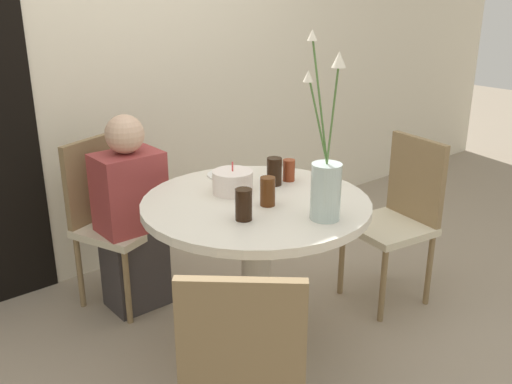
{
  "coord_description": "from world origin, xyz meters",
  "views": [
    {
      "loc": [
        -1.56,
        -1.86,
        1.69
      ],
      "look_at": [
        0.0,
        0.0,
        0.81
      ],
      "focal_mm": 40.0,
      "sensor_mm": 36.0,
      "label": 1
    }
  ],
  "objects_px": {
    "birthday_cake": "(233,182)",
    "person_guest": "(132,220)",
    "drink_glass_2": "(267,191)",
    "chair_right_flank": "(109,212)",
    "side_plate": "(224,175)",
    "chair_far_back": "(400,211)",
    "drink_glass_0": "(274,171)",
    "flower_vase": "(326,182)",
    "drink_glass_1": "(289,170)",
    "drink_glass_3": "(244,205)",
    "chair_near_front": "(244,374)"
  },
  "relations": [
    {
      "from": "drink_glass_1",
      "to": "drink_glass_2",
      "type": "xyz_separation_m",
      "value": [
        -0.31,
        -0.19,
        0.01
      ]
    },
    {
      "from": "chair_right_flank",
      "to": "drink_glass_3",
      "type": "distance_m",
      "value": 1.06
    },
    {
      "from": "chair_far_back",
      "to": "drink_glass_0",
      "type": "xyz_separation_m",
      "value": [
        -0.7,
        0.25,
        0.31
      ]
    },
    {
      "from": "drink_glass_1",
      "to": "chair_right_flank",
      "type": "bearing_deg",
      "value": 129.78
    },
    {
      "from": "flower_vase",
      "to": "drink_glass_0",
      "type": "bearing_deg",
      "value": 74.36
    },
    {
      "from": "birthday_cake",
      "to": "side_plate",
      "type": "distance_m",
      "value": 0.26
    },
    {
      "from": "chair_far_back",
      "to": "drink_glass_2",
      "type": "xyz_separation_m",
      "value": [
        -0.91,
        0.06,
        0.31
      ]
    },
    {
      "from": "side_plate",
      "to": "chair_far_back",
      "type": "bearing_deg",
      "value": -32.71
    },
    {
      "from": "chair_far_back",
      "to": "flower_vase",
      "type": "distance_m",
      "value": 0.95
    },
    {
      "from": "birthday_cake",
      "to": "drink_glass_2",
      "type": "bearing_deg",
      "value": -85.95
    },
    {
      "from": "drink_glass_0",
      "to": "person_guest",
      "type": "xyz_separation_m",
      "value": [
        -0.47,
        0.61,
        -0.33
      ]
    },
    {
      "from": "chair_near_front",
      "to": "chair_far_back",
      "type": "relative_size",
      "value": 1.0
    },
    {
      "from": "drink_glass_2",
      "to": "flower_vase",
      "type": "bearing_deg",
      "value": -74.0
    },
    {
      "from": "flower_vase",
      "to": "drink_glass_3",
      "type": "distance_m",
      "value": 0.35
    },
    {
      "from": "birthday_cake",
      "to": "drink_glass_2",
      "type": "distance_m",
      "value": 0.23
    },
    {
      "from": "chair_right_flank",
      "to": "side_plate",
      "type": "relative_size",
      "value": 5.34
    },
    {
      "from": "chair_right_flank",
      "to": "chair_far_back",
      "type": "relative_size",
      "value": 1.0
    },
    {
      "from": "chair_far_back",
      "to": "drink_glass_0",
      "type": "height_order",
      "value": "chair_far_back"
    },
    {
      "from": "chair_right_flank",
      "to": "chair_near_front",
      "type": "xyz_separation_m",
      "value": [
        -0.3,
        -1.54,
        0.0
      ]
    },
    {
      "from": "drink_glass_0",
      "to": "chair_right_flank",
      "type": "bearing_deg",
      "value": 125.08
    },
    {
      "from": "drink_glass_0",
      "to": "drink_glass_3",
      "type": "height_order",
      "value": "same"
    },
    {
      "from": "chair_right_flank",
      "to": "side_plate",
      "type": "height_order",
      "value": "chair_right_flank"
    },
    {
      "from": "birthday_cake",
      "to": "drink_glass_0",
      "type": "bearing_deg",
      "value": -10.74
    },
    {
      "from": "drink_glass_2",
      "to": "drink_glass_3",
      "type": "height_order",
      "value": "drink_glass_3"
    },
    {
      "from": "chair_far_back",
      "to": "drink_glass_0",
      "type": "distance_m",
      "value": 0.81
    },
    {
      "from": "birthday_cake",
      "to": "drink_glass_0",
      "type": "distance_m",
      "value": 0.23
    },
    {
      "from": "side_plate",
      "to": "chair_right_flank",
      "type": "bearing_deg",
      "value": 131.11
    },
    {
      "from": "chair_near_front",
      "to": "drink_glass_2",
      "type": "height_order",
      "value": "chair_near_front"
    },
    {
      "from": "drink_glass_2",
      "to": "person_guest",
      "type": "bearing_deg",
      "value": 108.61
    },
    {
      "from": "chair_far_back",
      "to": "drink_glass_3",
      "type": "bearing_deg",
      "value": -81.13
    },
    {
      "from": "birthday_cake",
      "to": "person_guest",
      "type": "xyz_separation_m",
      "value": [
        -0.25,
        0.56,
        -0.31
      ]
    },
    {
      "from": "drink_glass_0",
      "to": "drink_glass_3",
      "type": "relative_size",
      "value": 1.01
    },
    {
      "from": "chair_near_front",
      "to": "flower_vase",
      "type": "bearing_deg",
      "value": -112.51
    },
    {
      "from": "person_guest",
      "to": "flower_vase",
      "type": "bearing_deg",
      "value": -72.06
    },
    {
      "from": "drink_glass_2",
      "to": "chair_near_front",
      "type": "bearing_deg",
      "value": -135.91
    },
    {
      "from": "flower_vase",
      "to": "chair_near_front",
      "type": "bearing_deg",
      "value": -154.9
    },
    {
      "from": "drink_glass_0",
      "to": "person_guest",
      "type": "relative_size",
      "value": 0.13
    },
    {
      "from": "side_plate",
      "to": "person_guest",
      "type": "distance_m",
      "value": 0.56
    },
    {
      "from": "flower_vase",
      "to": "drink_glass_1",
      "type": "bearing_deg",
      "value": 63.78
    },
    {
      "from": "chair_right_flank",
      "to": "drink_glass_2",
      "type": "distance_m",
      "value": 1.04
    },
    {
      "from": "chair_right_flank",
      "to": "drink_glass_0",
      "type": "relative_size",
      "value": 6.73
    },
    {
      "from": "chair_near_front",
      "to": "drink_glass_3",
      "type": "distance_m",
      "value": 0.76
    },
    {
      "from": "chair_near_front",
      "to": "side_plate",
      "type": "bearing_deg",
      "value": -81.92
    },
    {
      "from": "drink_glass_2",
      "to": "drink_glass_0",
      "type": "bearing_deg",
      "value": 42.08
    },
    {
      "from": "birthday_cake",
      "to": "drink_glass_1",
      "type": "bearing_deg",
      "value": -7.44
    },
    {
      "from": "person_guest",
      "to": "side_plate",
      "type": "bearing_deg",
      "value": -42.48
    },
    {
      "from": "chair_near_front",
      "to": "drink_glass_0",
      "type": "distance_m",
      "value": 1.18
    },
    {
      "from": "chair_far_back",
      "to": "flower_vase",
      "type": "relative_size",
      "value": 1.19
    },
    {
      "from": "chair_near_front",
      "to": "person_guest",
      "type": "distance_m",
      "value": 1.44
    },
    {
      "from": "drink_glass_2",
      "to": "drink_glass_3",
      "type": "distance_m",
      "value": 0.19
    }
  ]
}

